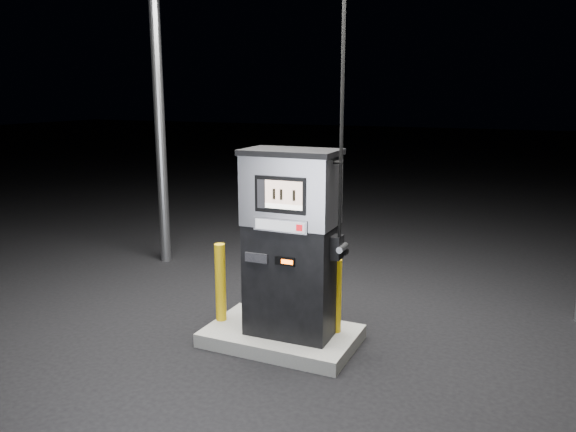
% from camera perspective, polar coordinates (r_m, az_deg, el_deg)
% --- Properties ---
extents(ground, '(80.00, 80.00, 0.00)m').
position_cam_1_polar(ground, '(6.25, -0.65, -12.71)').
color(ground, black).
rests_on(ground, ground).
extents(pump_island, '(1.60, 1.00, 0.15)m').
position_cam_1_polar(pump_island, '(6.22, -0.65, -12.08)').
color(pump_island, slate).
rests_on(pump_island, ground).
extents(fuel_dispenser, '(1.08, 0.60, 4.05)m').
position_cam_1_polar(fuel_dispenser, '(5.78, 0.33, -2.62)').
color(fuel_dispenser, black).
rests_on(fuel_dispenser, pump_island).
extents(bollard_left, '(0.14, 0.14, 0.88)m').
position_cam_1_polar(bollard_left, '(6.32, -6.87, -6.71)').
color(bollard_left, '#DFB00C').
rests_on(bollard_left, pump_island).
extents(bollard_right, '(0.12, 0.12, 0.80)m').
position_cam_1_polar(bollard_right, '(6.01, 4.95, -8.09)').
color(bollard_right, '#DFB00C').
rests_on(bollard_right, pump_island).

